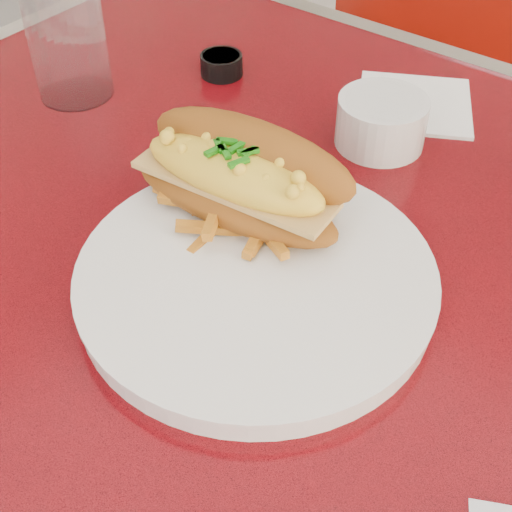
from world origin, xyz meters
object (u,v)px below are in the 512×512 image
Objects in this scene: diner_table at (331,349)px; gravy_ramekin at (381,120)px; sauce_cup_left at (221,64)px; dinner_plate at (256,279)px; mac_hoagie at (241,175)px; water_tumbler at (66,33)px; fork at (359,268)px.

diner_table is 10.73× the size of gravy_ramekin.
gravy_ramekin reaches higher than sauce_cup_left.
mac_hoagie is at bearing 136.84° from dinner_plate.
water_tumbler is at bearing 160.50° from dinner_plate.
fork is 0.40m from sauce_cup_left.
dinner_plate is at bearing 136.25° from fork.
fork is 1.02× the size of water_tumbler.
water_tumbler is (-0.37, 0.13, 0.06)m from dinner_plate.
mac_hoagie reaches higher than diner_table.
dinner_plate is at bearing -19.50° from water_tumbler.
gravy_ramekin is at bearing -3.17° from sauce_cup_left.
mac_hoagie is at bearing -153.59° from diner_table.
gravy_ramekin is 0.74× the size of water_tumbler.
water_tumbler is at bearing -159.49° from gravy_ramekin.
dinner_plate is 2.47× the size of fork.
diner_table is 0.25m from gravy_ramekin.
water_tumbler is (-0.44, 0.08, 0.06)m from fork.
mac_hoagie is 1.93× the size of gravy_ramekin.
dinner_plate and fork have the same top height.
fork is 2.30× the size of sauce_cup_left.
fork is at bearing -64.67° from gravy_ramekin.
gravy_ramekin is (-0.03, 0.26, 0.02)m from dinner_plate.
dinner_plate is at bearing -48.21° from mac_hoagie.
fork is (0.13, -0.00, -0.04)m from mac_hoagie.
fork is at bearing 39.75° from dinner_plate.
diner_table is 0.47m from water_tumbler.
diner_table is 5.57× the size of mac_hoagie.
dinner_plate is at bearing -46.17° from sauce_cup_left.
water_tumbler is at bearing 86.77° from fork.
sauce_cup_left is at bearing 127.91° from mac_hoagie.
sauce_cup_left is at bearing 63.18° from fork.
mac_hoagie is 1.43× the size of water_tumbler.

